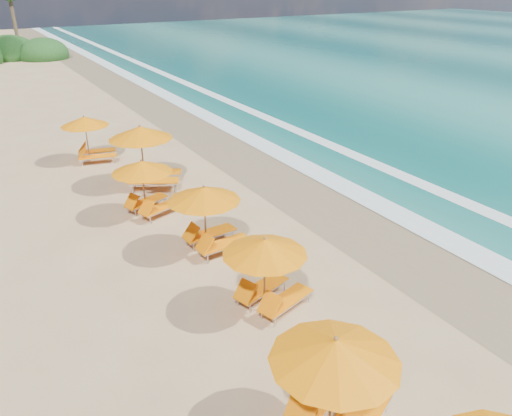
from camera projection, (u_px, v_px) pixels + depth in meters
The scene contains 9 objects.
ground at pixel (256, 241), 16.75m from camera, with size 160.00×160.00×0.00m, color tan.
wet_sand at pixel (350, 214), 18.58m from camera, with size 4.00×160.00×0.01m, color #8B7553.
surf_foam at pixel (404, 199), 19.81m from camera, with size 4.00×160.00×0.01m.
station_1 at pixel (337, 377), 9.24m from camera, with size 3.17×3.16×2.40m.
station_2 at pixel (269, 268), 12.88m from camera, with size 2.77×2.70×2.19m.
station_3 at pixel (210, 214), 15.67m from camera, with size 2.57×2.41×2.28m.
station_4 at pixel (147, 184), 18.08m from camera, with size 2.78×2.73×2.18m.
station_5 at pixel (147, 152), 20.51m from camera, with size 3.45×3.45×2.60m.
station_6 at pixel (90, 136), 23.38m from camera, with size 2.70×2.60×2.20m.
Camera 1 is at (-7.45, -12.71, 8.03)m, focal length 35.57 mm.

